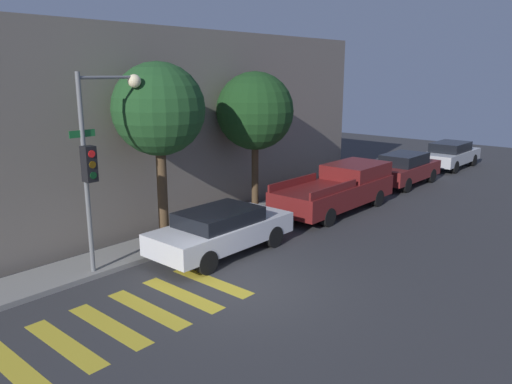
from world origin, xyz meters
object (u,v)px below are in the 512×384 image
traffic_light_pole (99,146)px  sedan_middle (404,169)px  tree_near_corner (159,110)px  sedan_near_corner (221,229)px  pickup_truck (339,188)px  sedan_far_end (450,154)px  tree_midblock (255,112)px

traffic_light_pole → sedan_middle: bearing=-4.7°
traffic_light_pole → tree_near_corner: size_ratio=0.95×
sedan_near_corner → pickup_truck: size_ratio=0.79×
sedan_near_corner → sedan_far_end: sedan_far_end is taller
traffic_light_pole → pickup_truck: size_ratio=0.92×
sedan_near_corner → sedan_middle: 12.26m
tree_midblock → tree_near_corner: bearing=180.0°
sedan_far_end → tree_near_corner: tree_near_corner is taller
traffic_light_pole → tree_midblock: size_ratio=1.00×
pickup_truck → tree_midblock: size_ratio=1.09×
traffic_light_pole → tree_near_corner: 2.60m
pickup_truck → tree_midblock: (-2.80, 1.89, 3.03)m
traffic_light_pole → tree_near_corner: (2.42, 0.62, 0.73)m
sedan_middle → sedan_near_corner: bearing=-180.0°
traffic_light_pole → sedan_far_end: size_ratio=1.14×
sedan_far_end → tree_midblock: (-14.44, 1.89, 3.12)m
tree_near_corner → pickup_truck: bearing=-14.9°
sedan_near_corner → sedan_far_end: size_ratio=0.98×
sedan_near_corner → sedan_far_end: bearing=0.0°
sedan_near_corner → pickup_truck: bearing=0.0°
sedan_near_corner → pickup_truck: (6.46, 0.00, 0.13)m
sedan_middle → tree_near_corner: size_ratio=0.80×
sedan_near_corner → sedan_far_end: 18.09m
sedan_middle → sedan_far_end: size_ratio=0.97×
sedan_middle → sedan_far_end: 5.83m
sedan_near_corner → sedan_far_end: (18.09, 0.00, 0.03)m
traffic_light_pole → sedan_middle: 15.61m
pickup_truck → tree_near_corner: (-7.10, 1.89, 3.31)m
pickup_truck → tree_midblock: bearing=146.0°
sedan_near_corner → sedan_middle: size_ratio=1.02×
pickup_truck → tree_near_corner: size_ratio=1.03×
tree_midblock → sedan_middle: bearing=-12.4°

